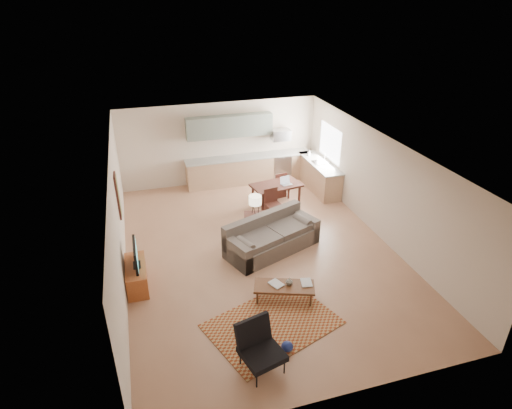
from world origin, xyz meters
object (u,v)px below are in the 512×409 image
object	(u,v)px
sofa	(272,235)
tv_credenza	(136,276)
console_table	(255,225)
coffee_table	(284,293)
dining_table	(276,196)
armchair	(262,350)

from	to	relation	value
sofa	tv_credenza	xyz separation A→B (m)	(-3.33, -0.53, -0.17)
tv_credenza	console_table	size ratio (longest dim) A/B	1.71
coffee_table	dining_table	bearing A→B (deg)	93.17
tv_credenza	dining_table	bearing A→B (deg)	33.46
armchair	console_table	size ratio (longest dim) A/B	1.31
console_table	dining_table	bearing A→B (deg)	68.33
sofa	armchair	world-z (taller)	armchair
armchair	dining_table	distance (m)	6.20
armchair	console_table	distance (m)	4.44
armchair	tv_credenza	size ratio (longest dim) A/B	0.77
coffee_table	armchair	world-z (taller)	armchair
coffee_table	dining_table	distance (m)	4.34
coffee_table	armchair	distance (m)	1.92
tv_credenza	console_table	distance (m)	3.36
coffee_table	armchair	size ratio (longest dim) A/B	1.43
tv_credenza	dining_table	size ratio (longest dim) A/B	0.80
tv_credenza	console_table	xyz separation A→B (m)	(3.10, 1.28, 0.07)
sofa	armchair	bearing A→B (deg)	-132.78
armchair	dining_table	bearing A→B (deg)	54.19
coffee_table	armchair	xyz separation A→B (m)	(-0.98, -1.63, 0.25)
sofa	armchair	distance (m)	3.80
tv_credenza	coffee_table	bearing A→B (deg)	-25.20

